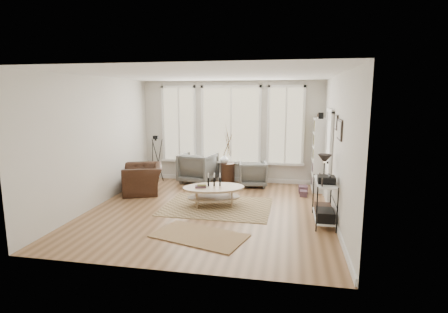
% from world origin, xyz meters
% --- Properties ---
extents(room, '(5.50, 5.54, 2.90)m').
position_xyz_m(room, '(0.02, 0.03, 1.43)').
color(room, '#986D47').
rests_on(room, ground).
extents(bay_window, '(4.14, 0.12, 2.24)m').
position_xyz_m(bay_window, '(0.00, 2.71, 1.61)').
color(bay_window, tan).
rests_on(bay_window, ground).
extents(door, '(0.09, 1.06, 2.22)m').
position_xyz_m(door, '(2.57, 1.15, 1.12)').
color(door, silver).
rests_on(door, ground).
extents(bookcase, '(0.31, 0.85, 2.06)m').
position_xyz_m(bookcase, '(2.44, 2.23, 0.96)').
color(bookcase, white).
rests_on(bookcase, ground).
extents(low_shelf, '(0.38, 1.08, 1.30)m').
position_xyz_m(low_shelf, '(2.38, -0.30, 0.51)').
color(low_shelf, white).
rests_on(low_shelf, ground).
extents(wall_art, '(0.04, 0.88, 0.44)m').
position_xyz_m(wall_art, '(2.58, -0.27, 1.88)').
color(wall_art, black).
rests_on(wall_art, ground).
extents(rug_main, '(2.42, 1.83, 0.01)m').
position_xyz_m(rug_main, '(0.10, 0.27, 0.01)').
color(rug_main, brown).
rests_on(rug_main, ground).
extents(rug_runner, '(1.82, 1.33, 0.01)m').
position_xyz_m(rug_runner, '(0.14, -1.45, 0.01)').
color(rug_runner, brown).
rests_on(rug_runner, ground).
extents(coffee_table, '(1.59, 1.26, 0.64)m').
position_xyz_m(coffee_table, '(0.00, 0.34, 0.34)').
color(coffee_table, tan).
rests_on(coffee_table, ground).
extents(armchair_left, '(1.10, 1.12, 0.86)m').
position_xyz_m(armchair_left, '(-0.90, 2.38, 0.43)').
color(armchair_left, '#60615D').
rests_on(armchair_left, ground).
extents(armchair_right, '(0.86, 0.88, 0.70)m').
position_xyz_m(armchair_right, '(0.69, 2.26, 0.35)').
color(armchair_right, '#60615D').
rests_on(armchair_right, ground).
extents(side_table, '(0.39, 0.39, 1.64)m').
position_xyz_m(side_table, '(-0.04, 2.45, 0.79)').
color(side_table, '#341D13').
rests_on(side_table, ground).
extents(vase, '(0.28, 0.28, 0.25)m').
position_xyz_m(vase, '(-0.14, 2.45, 0.71)').
color(vase, silver).
rests_on(vase, side_table).
extents(accent_chair, '(1.40, 1.32, 0.72)m').
position_xyz_m(accent_chair, '(-2.02, 1.08, 0.36)').
color(accent_chair, '#341D13').
rests_on(accent_chair, ground).
extents(tripod_camera, '(0.48, 0.48, 1.35)m').
position_xyz_m(tripod_camera, '(-2.11, 2.25, 0.62)').
color(tripod_camera, black).
rests_on(tripod_camera, ground).
extents(book_stack_near, '(0.23, 0.29, 0.18)m').
position_xyz_m(book_stack_near, '(2.05, 1.82, 0.09)').
color(book_stack_near, maroon).
rests_on(book_stack_near, ground).
extents(book_stack_far, '(0.18, 0.23, 0.14)m').
position_xyz_m(book_stack_far, '(2.05, 1.49, 0.07)').
color(book_stack_far, maroon).
rests_on(book_stack_far, ground).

